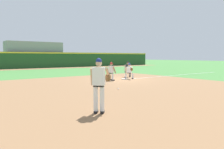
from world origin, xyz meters
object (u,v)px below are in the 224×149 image
object	(u,v)px
baseball	(118,89)
baserunner	(111,71)
first_baseman	(129,70)
umpire	(128,68)
pitcher	(100,82)
first_base_bag	(124,79)

from	to	relation	value
baseball	baserunner	size ratio (longest dim) A/B	0.05
baseball	baserunner	bearing A→B (deg)	59.05
first_baseman	umpire	size ratio (longest dim) A/B	0.92
pitcher	baserunner	world-z (taller)	pitcher
pitcher	baseball	bearing A→B (deg)	45.51
baserunner	umpire	size ratio (longest dim) A/B	1.00
first_base_bag	baseball	xyz separation A→B (m)	(-3.74, -4.01, -0.01)
baserunner	first_baseman	bearing A→B (deg)	3.98
first_base_bag	umpire	distance (m)	2.38
umpire	first_baseman	bearing A→B (deg)	-125.86
first_base_bag	pitcher	xyz separation A→B (m)	(-7.49, -7.82, 1.01)
pitcher	first_baseman	size ratio (longest dim) A/B	1.39
baseball	first_baseman	distance (m)	6.07
pitcher	first_baseman	distance (m)	11.38
baserunner	umpire	bearing A→B (deg)	27.08
pitcher	first_baseman	bearing A→B (deg)	44.33
first_baseman	baserunner	bearing A→B (deg)	-176.02
first_baseman	umpire	world-z (taller)	umpire
pitcher	first_baseman	xyz separation A→B (m)	(8.14, 7.95, -0.33)
pitcher	baserunner	size ratio (longest dim) A/B	1.27
first_base_bag	baseball	world-z (taller)	first_base_bag
first_base_bag	baseball	size ratio (longest dim) A/B	5.14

